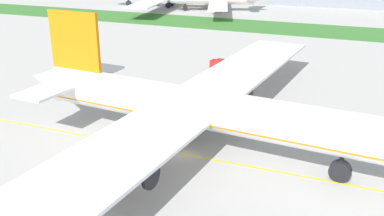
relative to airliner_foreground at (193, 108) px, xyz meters
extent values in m
plane|color=#ADAAA5|center=(-0.92, -2.68, -6.07)|extent=(600.00, 600.00, 0.00)
cube|color=yellow|center=(-0.92, -2.34, -6.07)|extent=(280.00, 0.36, 0.01)
cube|color=#38722D|center=(-0.92, 97.17, -6.02)|extent=(320.00, 24.00, 0.10)
cylinder|color=white|center=(0.94, -0.08, 0.16)|extent=(50.48, 9.63, 5.54)
cube|color=orange|center=(0.94, -0.08, -0.81)|extent=(48.45, 9.03, 0.67)
cone|color=white|center=(-26.56, 2.18, 0.58)|extent=(6.46, 5.19, 4.71)
cube|color=orange|center=(-20.07, 1.65, 7.37)|extent=(9.05, 1.29, 8.87)
cube|color=white|center=(-20.62, 7.25, 1.00)|extent=(6.23, 9.29, 0.39)
cube|color=white|center=(-21.52, -3.79, 1.00)|extent=(6.23, 9.29, 0.39)
cube|color=white|center=(0.52, 25.40, -0.53)|extent=(14.71, 45.93, 0.44)
cube|color=white|center=(-3.64, -25.15, -0.53)|extent=(14.71, 45.93, 0.44)
cylinder|color=#B7BABF|center=(1.19, 15.15, -2.21)|extent=(5.50, 3.47, 3.05)
cylinder|color=black|center=(3.81, 14.93, -2.21)|extent=(0.72, 3.23, 3.20)
cylinder|color=#B7BABF|center=(-1.30, -15.14, -2.21)|extent=(5.50, 3.47, 3.05)
cylinder|color=black|center=(1.32, -15.36, -2.21)|extent=(0.72, 3.23, 3.20)
cylinder|color=black|center=(19.95, -1.64, -3.68)|extent=(0.58, 0.58, 2.15)
cylinder|color=black|center=(19.95, -1.64, -4.75)|extent=(2.72, 1.40, 2.63)
cylinder|color=black|center=(-2.82, 3.15, -3.68)|extent=(0.58, 0.58, 2.15)
cylinder|color=black|center=(-2.82, 3.15, -4.75)|extent=(2.72, 1.40, 2.63)
cylinder|color=black|center=(-3.30, -2.65, -3.68)|extent=(0.58, 0.58, 2.15)
cylinder|color=black|center=(-3.30, -2.65, -4.75)|extent=(2.72, 1.40, 2.63)
sphere|color=black|center=(-17.85, 4.19, 0.66)|extent=(0.39, 0.39, 0.39)
sphere|color=black|center=(-13.09, 3.80, 0.66)|extent=(0.39, 0.39, 0.39)
sphere|color=black|center=(-8.34, 3.41, 0.66)|extent=(0.39, 0.39, 0.39)
sphere|color=black|center=(-3.59, 3.02, 0.66)|extent=(0.39, 0.39, 0.39)
sphere|color=black|center=(1.16, 2.63, 0.66)|extent=(0.39, 0.39, 0.39)
sphere|color=black|center=(5.92, 2.24, 0.66)|extent=(0.39, 0.39, 0.39)
sphere|color=black|center=(10.67, 1.85, 0.66)|extent=(0.39, 0.39, 0.39)
sphere|color=black|center=(15.42, 1.46, 0.66)|extent=(0.39, 0.39, 0.39)
sphere|color=black|center=(20.18, 1.07, 0.66)|extent=(0.39, 0.39, 0.39)
cube|color=#B21E19|center=(-8.65, 39.61, -4.61)|extent=(4.23, 2.88, 2.03)
cube|color=#B21E19|center=(-11.08, 40.10, -4.76)|extent=(1.89, 2.32, 1.72)
cube|color=#263347|center=(-11.76, 40.24, -4.42)|extent=(0.44, 1.79, 0.76)
cylinder|color=black|center=(-11.29, 39.05, -5.62)|extent=(0.94, 0.47, 0.90)
cylinder|color=black|center=(-10.86, 41.16, -5.62)|extent=(0.94, 0.47, 0.90)
cylinder|color=black|center=(-7.91, 38.36, -5.62)|extent=(0.94, 0.47, 0.90)
cylinder|color=black|center=(-7.48, 40.47, -5.62)|extent=(0.94, 0.47, 0.90)
cube|color=white|center=(-61.79, 107.11, -1.08)|extent=(15.16, 39.40, 0.40)
cylinder|color=#B7BABF|center=(-64.38, 115.46, -2.59)|extent=(5.10, 3.44, 2.74)
cylinder|color=black|center=(-66.72, 115.09, -2.59)|extent=(0.85, 2.91, 2.88)
cylinder|color=black|center=(-83.25, 125.75, -3.92)|extent=(0.52, 0.52, 1.93)
cylinder|color=black|center=(-83.25, 125.75, -4.89)|extent=(2.51, 1.42, 2.37)
cylinder|color=black|center=(-63.45, 126.16, -3.92)|extent=(0.52, 0.52, 1.93)
cylinder|color=black|center=(-63.45, 126.16, -4.89)|extent=(2.51, 1.42, 2.37)
cylinder|color=black|center=(-64.25, 131.34, -3.92)|extent=(0.52, 0.52, 1.93)
cylinder|color=black|center=(-64.25, 131.34, -4.89)|extent=(2.51, 1.42, 2.37)
cube|color=orange|center=(-41.48, 125.45, -1.66)|extent=(31.20, 14.00, 0.56)
cube|color=white|center=(-34.53, 109.78, -1.43)|extent=(16.17, 30.27, 0.37)
cylinder|color=#B7BABF|center=(-37.56, 115.77, -2.84)|extent=(4.99, 3.81, 2.55)
cylinder|color=black|center=(-39.65, 115.07, -2.84)|extent=(1.21, 2.66, 2.68)
cylinder|color=#B7BABF|center=(-44.16, 135.56, -2.84)|extent=(4.99, 3.81, 2.55)
cylinder|color=black|center=(-46.25, 134.86, -2.84)|extent=(1.21, 2.66, 2.68)
cylinder|color=black|center=(-53.30, 121.51, -4.07)|extent=(0.48, 0.48, 1.80)
cylinder|color=black|center=(-53.30, 121.51, -4.97)|extent=(2.40, 1.64, 2.20)
cylinder|color=black|center=(-38.23, 123.97, -4.07)|extent=(0.48, 0.48, 1.80)
cylinder|color=black|center=(-38.23, 123.97, -4.97)|extent=(2.40, 1.64, 2.20)
cylinder|color=black|center=(-39.77, 128.59, -4.07)|extent=(0.48, 0.48, 1.80)
cylinder|color=black|center=(-39.77, 128.59, -4.97)|extent=(2.40, 1.64, 2.20)
camera|label=1|loc=(21.25, -52.21, 21.34)|focal=41.15mm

